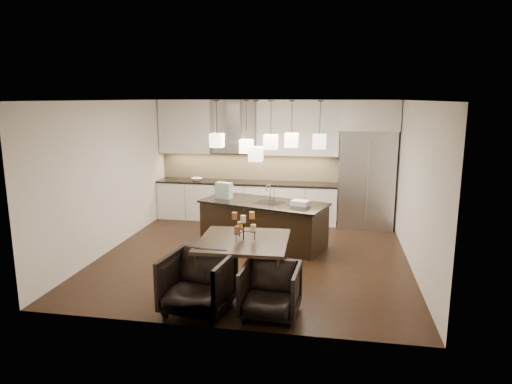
% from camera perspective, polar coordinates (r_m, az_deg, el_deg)
% --- Properties ---
extents(floor, '(5.50, 5.50, 0.02)m').
position_cam_1_polar(floor, '(8.48, -0.24, -7.97)').
color(floor, black).
rests_on(floor, ground).
extents(ceiling, '(5.50, 5.50, 0.02)m').
position_cam_1_polar(ceiling, '(7.99, -0.25, 11.45)').
color(ceiling, white).
rests_on(ceiling, wall_back).
extents(wall_back, '(5.50, 0.02, 2.80)m').
position_cam_1_polar(wall_back, '(10.81, 2.36, 4.01)').
color(wall_back, silver).
rests_on(wall_back, ground).
extents(wall_front, '(5.50, 0.02, 2.80)m').
position_cam_1_polar(wall_front, '(5.49, -5.37, -3.62)').
color(wall_front, silver).
rests_on(wall_front, ground).
extents(wall_left, '(0.02, 5.50, 2.80)m').
position_cam_1_polar(wall_left, '(9.02, -17.79, 1.92)').
color(wall_left, silver).
rests_on(wall_left, ground).
extents(wall_right, '(0.02, 5.50, 2.80)m').
position_cam_1_polar(wall_right, '(8.10, 19.34, 0.76)').
color(wall_right, silver).
rests_on(wall_right, ground).
extents(refrigerator, '(1.20, 0.72, 2.15)m').
position_cam_1_polar(refrigerator, '(10.41, 13.59, 1.59)').
color(refrigerator, '#B7B7BA').
rests_on(refrigerator, floor).
extents(fridge_panel, '(1.26, 0.72, 0.65)m').
position_cam_1_polar(fridge_panel, '(10.27, 13.97, 9.30)').
color(fridge_panel, silver).
rests_on(fridge_panel, refrigerator).
extents(lower_cabinets, '(4.21, 0.62, 0.88)m').
position_cam_1_polar(lower_cabinets, '(10.76, -1.22, -1.21)').
color(lower_cabinets, silver).
rests_on(lower_cabinets, floor).
extents(countertop, '(4.21, 0.66, 0.04)m').
position_cam_1_polar(countertop, '(10.67, -1.23, 1.19)').
color(countertop, black).
rests_on(countertop, lower_cabinets).
extents(backsplash, '(4.21, 0.02, 0.63)m').
position_cam_1_polar(backsplash, '(10.90, -0.93, 3.21)').
color(backsplash, '#C7BA91').
rests_on(backsplash, countertop).
extents(upper_cab_left, '(1.25, 0.35, 1.25)m').
position_cam_1_polar(upper_cab_left, '(11.03, -8.75, 8.08)').
color(upper_cab_left, silver).
rests_on(upper_cab_left, wall_back).
extents(upper_cab_right, '(1.85, 0.35, 1.25)m').
position_cam_1_polar(upper_cab_right, '(10.49, 5.28, 7.99)').
color(upper_cab_right, silver).
rests_on(upper_cab_right, wall_back).
extents(hood_canopy, '(0.90, 0.52, 0.24)m').
position_cam_1_polar(hood_canopy, '(10.66, -2.79, 5.63)').
color(hood_canopy, '#B7B7BA').
rests_on(hood_canopy, wall_back).
extents(hood_chimney, '(0.30, 0.28, 0.96)m').
position_cam_1_polar(hood_chimney, '(10.72, -2.69, 8.88)').
color(hood_chimney, '#B7B7BA').
rests_on(hood_chimney, hood_canopy).
extents(fruit_bowl, '(0.30, 0.30, 0.06)m').
position_cam_1_polar(fruit_bowl, '(10.90, -7.40, 1.60)').
color(fruit_bowl, silver).
rests_on(fruit_bowl, countertop).
extents(island_body, '(2.53, 1.60, 0.83)m').
position_cam_1_polar(island_body, '(8.95, 0.95, -4.05)').
color(island_body, black).
rests_on(island_body, floor).
extents(island_top, '(2.62, 1.70, 0.04)m').
position_cam_1_polar(island_top, '(8.85, 0.96, -1.35)').
color(island_top, black).
rests_on(island_top, island_body).
extents(faucet, '(0.16, 0.24, 0.36)m').
position_cam_1_polar(faucet, '(8.85, 1.79, -0.04)').
color(faucet, silver).
rests_on(faucet, island_top).
extents(tote_bag, '(0.36, 0.26, 0.32)m').
position_cam_1_polar(tote_bag, '(9.14, -4.02, 0.20)').
color(tote_bag, '#205B3C').
rests_on(tote_bag, island_top).
extents(food_container, '(0.37, 0.31, 0.09)m').
position_cam_1_polar(food_container, '(8.58, 5.57, -1.37)').
color(food_container, silver).
rests_on(food_container, island_top).
extents(dining_table, '(1.35, 1.35, 0.78)m').
position_cam_1_polar(dining_table, '(6.92, -1.56, -9.06)').
color(dining_table, black).
rests_on(dining_table, floor).
extents(candelabra, '(0.39, 0.39, 0.46)m').
position_cam_1_polar(candelabra, '(6.72, -1.59, -4.11)').
color(candelabra, black).
rests_on(candelabra, dining_table).
extents(candle_a, '(0.08, 0.08, 0.10)m').
position_cam_1_polar(candle_a, '(6.71, -0.35, -4.51)').
color(candle_a, beige).
rests_on(candle_a, candelabra).
extents(candle_b, '(0.08, 0.08, 0.10)m').
position_cam_1_polar(candle_b, '(6.87, -2.01, -4.15)').
color(candle_b, orange).
rests_on(candle_b, candelabra).
extents(candle_c, '(0.08, 0.08, 0.10)m').
position_cam_1_polar(candle_c, '(6.63, -2.39, -4.74)').
color(candle_c, brown).
rests_on(candle_c, candelabra).
extents(candle_d, '(0.08, 0.08, 0.10)m').
position_cam_1_polar(candle_d, '(6.76, -0.50, -2.92)').
color(candle_d, orange).
rests_on(candle_d, candelabra).
extents(candle_e, '(0.08, 0.08, 0.10)m').
position_cam_1_polar(candle_e, '(6.74, -2.71, -3.00)').
color(candle_e, brown).
rests_on(candle_e, candelabra).
extents(candle_f, '(0.08, 0.08, 0.10)m').
position_cam_1_polar(candle_f, '(6.56, -1.61, -3.40)').
color(candle_f, beige).
rests_on(candle_f, candelabra).
extents(armchair_left, '(0.96, 0.98, 0.80)m').
position_cam_1_polar(armchair_left, '(6.31, -7.30, -11.20)').
color(armchair_left, black).
rests_on(armchair_left, floor).
extents(armchair_right, '(0.78, 0.80, 0.70)m').
position_cam_1_polar(armchair_right, '(6.16, 1.81, -12.22)').
color(armchair_right, black).
rests_on(armchair_right, floor).
extents(pendant_a, '(0.24, 0.24, 0.26)m').
position_cam_1_polar(pendant_a, '(8.75, -4.90, 6.45)').
color(pendant_a, beige).
rests_on(pendant_a, ceiling).
extents(pendant_b, '(0.24, 0.24, 0.26)m').
position_cam_1_polar(pendant_b, '(8.84, -1.21, 5.73)').
color(pendant_b, beige).
rests_on(pendant_b, ceiling).
extents(pendant_c, '(0.24, 0.24, 0.26)m').
position_cam_1_polar(pendant_c, '(8.31, 1.86, 6.27)').
color(pendant_c, beige).
rests_on(pendant_c, ceiling).
extents(pendant_d, '(0.24, 0.24, 0.26)m').
position_cam_1_polar(pendant_d, '(8.57, 4.46, 6.46)').
color(pendant_d, beige).
rests_on(pendant_d, ceiling).
extents(pendant_e, '(0.24, 0.24, 0.26)m').
position_cam_1_polar(pendant_e, '(8.41, 7.93, 6.27)').
color(pendant_e, beige).
rests_on(pendant_e, ceiling).
extents(pendant_f, '(0.24, 0.24, 0.26)m').
position_cam_1_polar(pendant_f, '(8.35, -0.02, 4.78)').
color(pendant_f, beige).
rests_on(pendant_f, ceiling).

